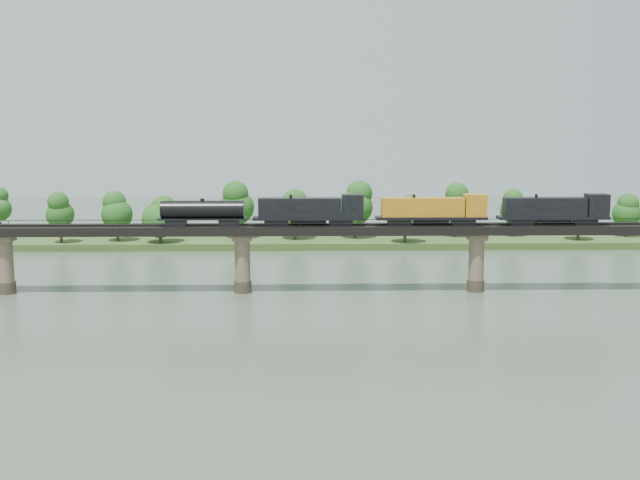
{
  "coord_description": "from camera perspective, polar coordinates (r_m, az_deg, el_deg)",
  "views": [
    {
      "loc": [
        10.17,
        -104.43,
        29.27
      ],
      "look_at": [
        13.22,
        30.0,
        9.0
      ],
      "focal_mm": 45.0,
      "sensor_mm": 36.0,
      "label": 1
    }
  ],
  "objects": [
    {
      "name": "bridge",
      "position": [
        136.9,
        -5.54,
        -1.48
      ],
      "size": [
        236.0,
        30.0,
        11.5
      ],
      "color": "#473A2D",
      "rests_on": "ground"
    },
    {
      "name": "ground",
      "position": [
        108.93,
        -6.66,
        -7.07
      ],
      "size": [
        400.0,
        400.0,
        0.0
      ],
      "primitive_type": "plane",
      "color": "#3D4D3C",
      "rests_on": "ground"
    },
    {
      "name": "bridge_superstructure",
      "position": [
        135.94,
        -5.58,
        1.15
      ],
      "size": [
        220.0,
        4.9,
        0.75
      ],
      "color": "black",
      "rests_on": "bridge"
    },
    {
      "name": "far_treeline",
      "position": [
        186.98,
        -6.94,
        2.23
      ],
      "size": [
        289.06,
        17.54,
        13.6
      ],
      "color": "#382619",
      "rests_on": "far_bank"
    },
    {
      "name": "far_bank",
      "position": [
        191.82,
        -4.32,
        0.01
      ],
      "size": [
        300.0,
        24.0,
        1.6
      ],
      "primitive_type": "cube",
      "color": "#324D1E",
      "rests_on": "ground"
    },
    {
      "name": "freight_train",
      "position": [
        136.13,
        5.1,
        2.1
      ],
      "size": [
        76.32,
        2.97,
        5.25
      ],
      "color": "black",
      "rests_on": "bridge"
    }
  ]
}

